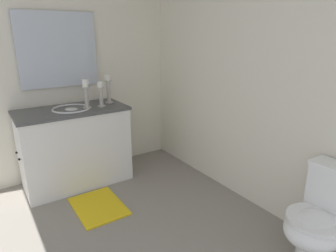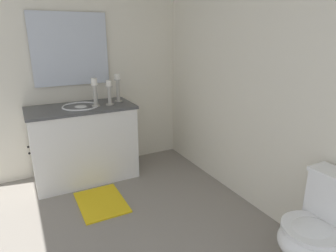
{
  "view_description": "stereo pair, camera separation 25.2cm",
  "coord_description": "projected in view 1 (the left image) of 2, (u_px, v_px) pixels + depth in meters",
  "views": [
    {
      "loc": [
        1.84,
        -0.81,
        1.63
      ],
      "look_at": [
        -0.16,
        0.52,
        0.87
      ],
      "focal_mm": 31.04,
      "sensor_mm": 36.0,
      "label": 1
    },
    {
      "loc": [
        1.97,
        -0.6,
        1.63
      ],
      "look_at": [
        -0.16,
        0.52,
        0.87
      ],
      "focal_mm": 31.04,
      "sensor_mm": 36.0,
      "label": 2
    }
  ],
  "objects": [
    {
      "name": "wall_left",
      "position": [
        60.0,
        72.0,
        3.25
      ],
      "size": [
        0.04,
        2.7,
        2.45
      ],
      "primitive_type": "cube",
      "color": "silver",
      "rests_on": "ground"
    },
    {
      "name": "candle_holder_tall",
      "position": [
        108.0,
        88.0,
        3.33
      ],
      "size": [
        0.09,
        0.09,
        0.32
      ],
      "color": "#B7B2A5",
      "rests_on": "vanity_cabinet"
    },
    {
      "name": "toilet",
      "position": [
        320.0,
        220.0,
        2.07
      ],
      "size": [
        0.39,
        0.54,
        0.75
      ],
      "color": "white",
      "rests_on": "ground"
    },
    {
      "name": "candle_holder_short",
      "position": [
        101.0,
        94.0,
        3.17
      ],
      "size": [
        0.09,
        0.09,
        0.28
      ],
      "color": "#B7B2A5",
      "rests_on": "vanity_cabinet"
    },
    {
      "name": "floor",
      "position": [
        126.0,
        243.0,
        2.39
      ],
      "size": [
        3.13,
        2.7,
        0.02
      ],
      "primitive_type": "cube",
      "color": "gray",
      "rests_on": "ground"
    },
    {
      "name": "vanity_cabinet",
      "position": [
        75.0,
        147.0,
        3.23
      ],
      "size": [
        0.58,
        1.16,
        0.87
      ],
      "color": "white",
      "rests_on": "ground"
    },
    {
      "name": "candle_holder_mid",
      "position": [
        86.0,
        93.0,
        3.09
      ],
      "size": [
        0.09,
        0.09,
        0.31
      ],
      "color": "#B7B2A5",
      "rests_on": "vanity_cabinet"
    },
    {
      "name": "wall_back",
      "position": [
        250.0,
        79.0,
        2.73
      ],
      "size": [
        3.13,
        0.04,
        2.45
      ],
      "primitive_type": "cube",
      "color": "silver",
      "rests_on": "ground"
    },
    {
      "name": "mirror",
      "position": [
        58.0,
        50.0,
        3.14
      ],
      "size": [
        0.02,
        0.84,
        0.8
      ],
      "primitive_type": "cube",
      "color": "silver"
    },
    {
      "name": "bath_mat",
      "position": [
        98.0,
        206.0,
        2.87
      ],
      "size": [
        0.6,
        0.44,
        0.02
      ],
      "primitive_type": "cube",
      "color": "yellow",
      "rests_on": "ground"
    },
    {
      "name": "sink_basin",
      "position": [
        71.0,
        112.0,
        3.11
      ],
      "size": [
        0.4,
        0.4,
        0.24
      ],
      "color": "white",
      "rests_on": "vanity_cabinet"
    }
  ]
}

